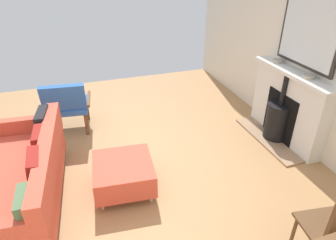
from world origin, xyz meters
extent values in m
cube|color=#A87A4C|center=(0.00, 0.00, 0.00)|extent=(5.53, 6.38, 0.01)
cube|color=silver|center=(-2.77, 0.00, 1.31)|extent=(0.12, 6.38, 2.62)
cube|color=#9E7A5B|center=(-2.34, -0.10, 0.01)|extent=(0.30, 1.29, 0.03)
cube|color=silver|center=(-2.60, -0.10, 0.49)|extent=(0.21, 1.36, 0.99)
cube|color=black|center=(-2.51, -0.10, 0.37)|extent=(0.06, 0.63, 0.68)
cylinder|color=black|center=(-2.47, -0.10, 0.29)|extent=(0.34, 0.34, 0.51)
cylinder|color=black|center=(-2.47, -0.10, 0.55)|extent=(0.36, 0.36, 0.02)
cylinder|color=black|center=(-2.47, -0.10, 0.77)|extent=(0.07, 0.07, 0.42)
cube|color=silver|center=(-2.57, -0.10, 1.01)|extent=(0.26, 1.44, 0.05)
cube|color=#2D2823|center=(-2.68, -0.10, 1.57)|extent=(0.04, 1.02, 0.94)
cube|color=silver|center=(-2.66, -0.10, 1.57)|extent=(0.01, 0.94, 0.86)
cylinder|color=#9E9384|center=(-2.59, -0.48, 1.06)|extent=(0.14, 0.14, 0.05)
torus|color=#9E9384|center=(-2.59, -0.48, 1.08)|extent=(0.14, 0.14, 0.01)
cylinder|color=#9E9384|center=(-2.59, 0.15, 1.06)|extent=(0.15, 0.15, 0.04)
torus|color=#9E9384|center=(-2.59, 0.15, 1.07)|extent=(0.15, 0.15, 0.01)
cylinder|color=#B2B2B7|center=(1.27, -0.68, 0.05)|extent=(0.04, 0.04, 0.10)
cylinder|color=#B2B2B7|center=(0.56, -0.62, 0.05)|extent=(0.04, 0.04, 0.10)
cube|color=#D14C38|center=(0.98, 0.13, 0.25)|extent=(1.02, 1.92, 0.30)
cube|color=#D14C38|center=(0.60, 0.16, 0.57)|extent=(0.29, 1.86, 0.34)
cube|color=#D14C38|center=(0.91, -0.73, 0.50)|extent=(0.84, 0.19, 0.19)
cube|color=black|center=(0.65, -0.50, 0.58)|extent=(0.17, 0.40, 0.39)
cube|color=maroon|center=(0.68, -0.09, 0.56)|extent=(0.13, 0.36, 0.36)
cube|color=maroon|center=(0.72, 0.39, 0.57)|extent=(0.16, 0.37, 0.38)
cube|color=#4C6B47|center=(0.76, 0.87, 0.55)|extent=(0.13, 0.33, 0.33)
cylinder|color=#B2B2B7|center=(0.09, -0.03, 0.04)|extent=(0.03, 0.03, 0.09)
cylinder|color=#B2B2B7|center=(0.14, 0.50, 0.04)|extent=(0.03, 0.03, 0.09)
cylinder|color=#B2B2B7|center=(-0.44, 0.02, 0.04)|extent=(0.03, 0.03, 0.09)
cylinder|color=#B2B2B7|center=(-0.39, 0.56, 0.04)|extent=(0.03, 0.03, 0.09)
cube|color=#D14C38|center=(-0.15, 0.26, 0.23)|extent=(0.72, 0.74, 0.27)
cube|color=brown|center=(0.10, -1.56, 0.19)|extent=(0.05, 0.05, 0.37)
cube|color=brown|center=(0.60, -1.62, 0.19)|extent=(0.05, 0.05, 0.37)
cube|color=brown|center=(0.15, -1.09, 0.19)|extent=(0.05, 0.05, 0.37)
cube|color=brown|center=(0.66, -1.15, 0.19)|extent=(0.05, 0.05, 0.37)
cube|color=#2D60B2|center=(0.38, -1.35, 0.39)|extent=(0.66, 0.63, 0.08)
cube|color=#2D60B2|center=(0.41, -1.10, 0.64)|extent=(0.61, 0.22, 0.41)
cube|color=brown|center=(0.06, -1.32, 0.48)|extent=(0.10, 0.53, 0.04)
cube|color=brown|center=(0.69, -1.39, 0.48)|extent=(0.10, 0.53, 0.04)
cylinder|color=brown|center=(-1.75, 1.61, 0.22)|extent=(0.04, 0.04, 0.43)
cylinder|color=brown|center=(-1.44, 1.56, 0.22)|extent=(0.04, 0.04, 0.43)
cube|color=brown|center=(-1.57, 1.74, 0.44)|extent=(0.45, 0.45, 0.02)
camera|label=1|loc=(0.20, 2.94, 2.42)|focal=31.85mm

